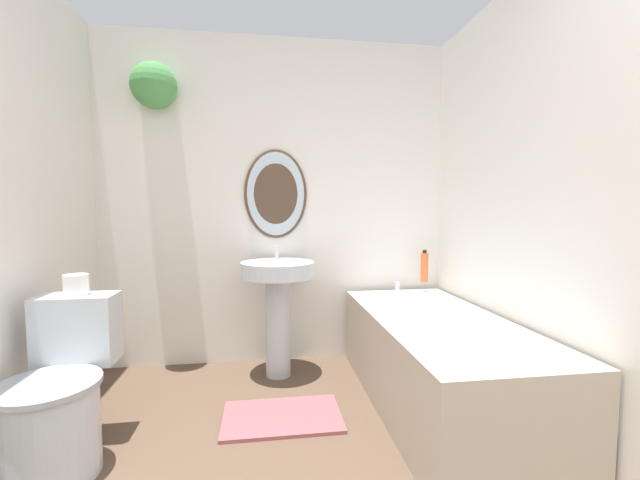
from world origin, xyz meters
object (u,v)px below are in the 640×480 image
(toilet, at_px, (59,399))
(bathtub, at_px, (438,360))
(pedestal_sink, at_px, (278,295))
(shampoo_bottle, at_px, (424,267))
(toilet_paper_roll, at_px, (76,285))

(toilet, distance_m, bathtub, 1.91)
(pedestal_sink, bearing_deg, toilet, -139.84)
(pedestal_sink, relative_size, bathtub, 0.55)
(pedestal_sink, bearing_deg, bathtub, -32.27)
(shampoo_bottle, distance_m, toilet_paper_roll, 2.24)
(pedestal_sink, bearing_deg, toilet_paper_roll, -147.56)
(bathtub, bearing_deg, shampoo_bottle, 73.41)
(shampoo_bottle, xyz_separation_m, toilet_paper_roll, (-2.10, -0.77, 0.06))
(bathtub, height_order, shampoo_bottle, shampoo_bottle)
(shampoo_bottle, bearing_deg, toilet_paper_roll, -159.90)
(pedestal_sink, height_order, toilet_paper_roll, pedestal_sink)
(bathtub, distance_m, shampoo_bottle, 0.86)
(pedestal_sink, xyz_separation_m, toilet_paper_roll, (-0.99, -0.63, 0.22))
(pedestal_sink, bearing_deg, shampoo_bottle, 7.09)
(bathtub, bearing_deg, toilet, -171.84)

